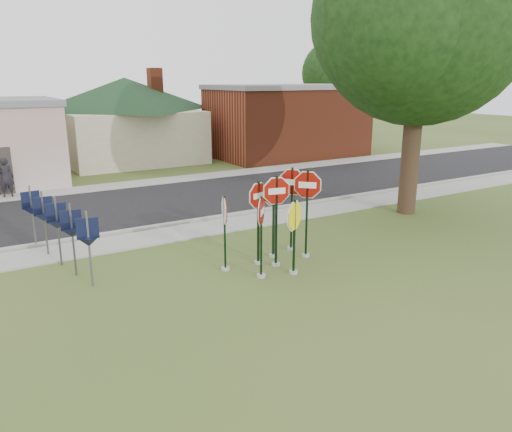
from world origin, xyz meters
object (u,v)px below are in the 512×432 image
stop_sign_center (276,208)px  stop_sign_yellow (294,227)px  oak_tree (422,14)px  stop_sign_left (261,227)px  pedestrian (6,177)px

stop_sign_center → stop_sign_yellow: stop_sign_center is taller
oak_tree → stop_sign_center: bearing=-163.8°
stop_sign_yellow → oak_tree: size_ratio=0.19×
stop_sign_yellow → oak_tree: (7.56, 2.97, 6.06)m
stop_sign_left → oak_tree: bearing=17.9°
stop_sign_center → oak_tree: (7.65, 2.22, 5.68)m
stop_sign_left → pedestrian: stop_sign_left is taller
stop_sign_left → pedestrian: (-4.92, 13.62, -0.47)m
stop_sign_left → stop_sign_center: bearing=32.5°
stop_sign_center → pedestrian: bearing=113.6°
stop_sign_yellow → pedestrian: bearing=112.8°
oak_tree → pedestrian: bearing=140.8°
stop_sign_center → stop_sign_left: size_ratio=1.16×
stop_sign_center → stop_sign_yellow: bearing=-83.0°
pedestrian → stop_sign_left: bearing=115.7°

